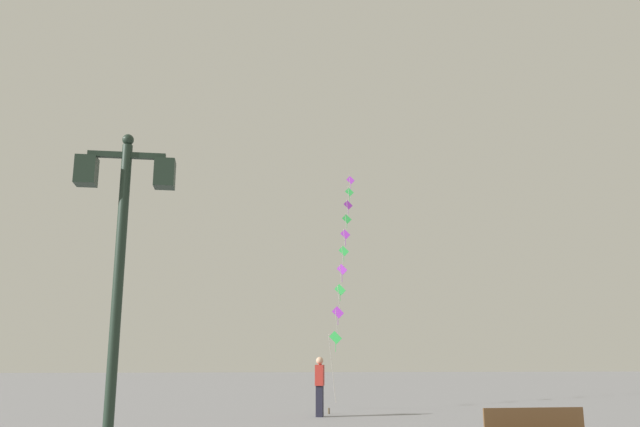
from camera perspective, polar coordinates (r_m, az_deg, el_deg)
ground_plane at (r=20.77m, az=-8.14°, el=-17.13°), size 160.00×160.00×0.00m
twin_lantern_lamp_post at (r=9.23m, az=-17.08°, el=-1.79°), size 1.34×0.28×4.70m
kite_train at (r=28.31m, az=2.09°, el=-3.47°), size 3.46×12.80×11.40m
kite_flyer at (r=19.74m, az=-0.03°, el=-14.85°), size 0.33×0.63×1.71m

